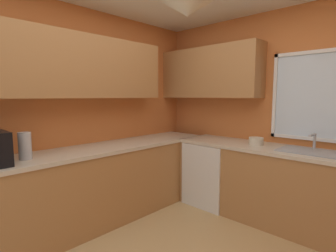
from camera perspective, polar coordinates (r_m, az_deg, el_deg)
room_shell at (r=2.48m, az=4.30°, el=12.04°), size 3.55×3.76×2.58m
counter_run_left at (r=3.18m, az=-16.54°, el=-12.59°), size 0.65×3.37×0.89m
counter_run_back at (r=3.32m, az=24.18°, el=-12.11°), size 2.64×0.65×0.89m
dishwasher at (r=3.70m, az=9.70°, el=-10.06°), size 0.60×0.60×0.84m
kettle at (r=2.76m, az=-28.80°, el=-3.82°), size 0.11×0.11×0.26m
sink_assembly at (r=3.15m, az=28.61°, el=-4.80°), size 0.59×0.40×0.19m
bowl at (r=3.33m, az=18.69°, el=-3.15°), size 0.17×0.17×0.09m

